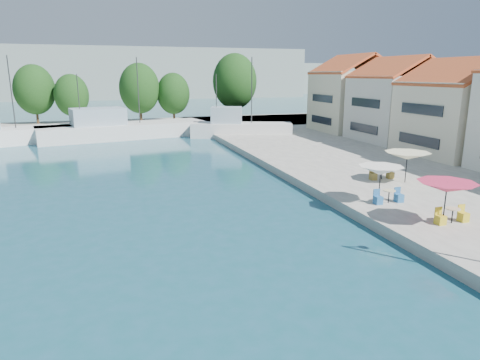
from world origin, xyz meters
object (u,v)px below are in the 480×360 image
object	(u,v)px
trawler_03	(120,130)
umbrella_cream	(407,156)
trawler_04	(239,129)
umbrella_white	(381,170)
umbrella_pink	(447,187)

from	to	relation	value
trawler_03	umbrella_cream	size ratio (longest dim) A/B	6.90
trawler_03	umbrella_cream	distance (m)	36.12
trawler_04	umbrella_white	bearing A→B (deg)	-72.97
umbrella_pink	umbrella_white	distance (m)	4.13
umbrella_white	trawler_04	bearing A→B (deg)	87.36
umbrella_cream	umbrella_white	bearing A→B (deg)	-142.32
umbrella_cream	trawler_04	bearing A→B (deg)	96.43
trawler_03	umbrella_pink	bearing A→B (deg)	-81.70
trawler_03	trawler_04	distance (m)	14.83
trawler_03	umbrella_pink	xyz separation A→B (m)	(13.77, -39.16, 1.42)
trawler_04	umbrella_cream	xyz separation A→B (m)	(3.14, -27.88, 1.37)
trawler_03	umbrella_white	distance (m)	37.44
umbrella_pink	umbrella_cream	bearing A→B (deg)	63.79
trawler_03	umbrella_white	bearing A→B (deg)	-80.88
trawler_03	trawler_04	size ratio (longest dim) A/B	1.62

